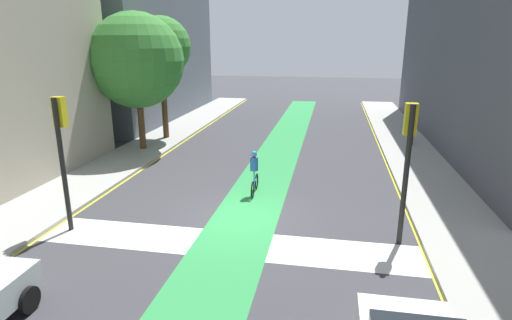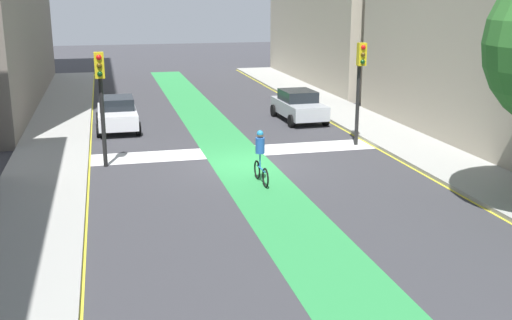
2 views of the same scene
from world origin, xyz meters
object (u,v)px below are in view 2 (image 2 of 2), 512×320
Objects in this scene: car_silver_left_near at (299,105)px; car_white_right_near at (117,113)px; cyclist_in_lane at (261,156)px; traffic_signal_near_left at (360,74)px; traffic_signal_near_right at (101,88)px.

car_silver_left_near is 9.21m from car_white_right_near.
cyclist_in_lane is at bearing 114.56° from car_white_right_near.
traffic_signal_near_left is 1.05× the size of car_white_right_near.
car_white_right_near is at bearing 0.10° from car_silver_left_near.
traffic_signal_near_right is 1.03× the size of car_silver_left_near.
car_white_right_near is at bearing -95.45° from traffic_signal_near_right.
traffic_signal_near_right is 12.20m from car_silver_left_near.
traffic_signal_near_right is at bearing 34.70° from car_silver_left_near.
traffic_signal_near_left reaches higher than traffic_signal_near_right.
cyclist_in_lane reaches higher than car_silver_left_near.
car_silver_left_near is 1.01× the size of car_white_right_near.
traffic_signal_near_left reaches higher than car_silver_left_near.
car_silver_left_near is at bearing -114.42° from cyclist_in_lane.
cyclist_in_lane is (-5.27, 3.29, -2.09)m from traffic_signal_near_right.
traffic_signal_near_left is 1.04× the size of car_silver_left_near.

